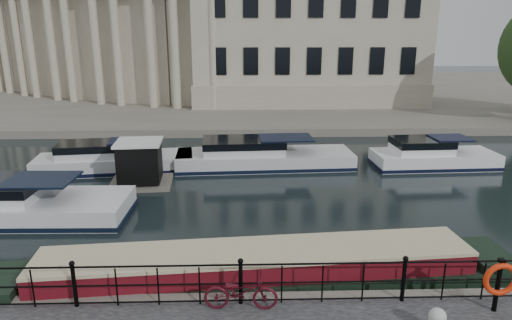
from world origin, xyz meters
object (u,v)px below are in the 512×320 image
at_px(narrowboat, 257,277).
at_px(life_ring_post, 500,280).
at_px(bicycle, 241,292).
at_px(harbour_hut, 140,165).

bearing_deg(narrowboat, life_ring_post, -25.15).
bearing_deg(life_ring_post, bicycle, 176.97).
height_order(narrowboat, harbour_hut, harbour_hut).
relative_size(bicycle, narrowboat, 0.12).
xyz_separation_m(bicycle, narrowboat, (0.43, 1.78, -0.65)).
bearing_deg(life_ring_post, harbour_hut, 133.86).
bearing_deg(bicycle, harbour_hut, 26.01).
distance_m(life_ring_post, harbour_hut, 15.57).
distance_m(bicycle, harbour_hut, 11.88).
xyz_separation_m(bicycle, life_ring_post, (6.07, -0.32, 0.39)).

